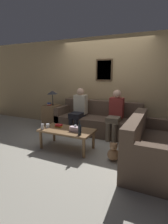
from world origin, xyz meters
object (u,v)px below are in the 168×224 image
Objects in this scene: teddy_bear at (113,153)px; couch_side at (150,149)px; drinking_glass at (48,126)px; coffee_table at (67,132)px; couch_main at (98,122)px; wine_bottle at (80,130)px; person_right at (115,112)px; person_left at (79,109)px.

couch_side is at bearing 8.85° from teddy_bear.
coffee_table is at bearing 6.97° from drinking_glass.
couch_main is 1.48m from wine_bottle.
wine_bottle reaches higher than coffee_table.
coffee_table is 1.35m from person_right.
wine_bottle is at bearing -105.33° from person_right.
drinking_glass is 0.07× the size of person_left.
teddy_bear is at bearing -75.49° from person_right.
wine_bottle reaches higher than teddy_bear.
couch_main reaches higher than drinking_glass.
drinking_glass is at bearing 91.46° from couch_side.
person_right is (1.21, 1.14, 0.19)m from drinking_glass.
wine_bottle is 1.33m from person_right.
teddy_bear is at bearing -41.89° from person_left.
drinking_glass reaches higher than teddy_bear.
couch_side is 2.27m from person_left.
person_left is 1.85m from teddy_bear.
person_left is at bearing -162.08° from couch_main.
wine_bottle is 0.77m from teddy_bear.
teddy_bear is (0.31, -1.19, -0.51)m from person_right.
coffee_table is 1.16m from person_left.
person_left is (-0.27, 1.09, 0.29)m from coffee_table.
couch_side reaches higher than coffee_table.
wine_bottle reaches higher than drinking_glass.
couch_main is 7.91× the size of wine_bottle.
teddy_bear is at bearing -1.63° from drinking_glass.
person_right is at bearing 55.31° from coffee_table.
person_right is at bearing 43.36° from drinking_glass.
couch_main reaches higher than coffee_table.
wine_bottle is at bearing 98.50° from couch_side.
couch_main is 0.64m from person_right.
couch_side is at bearing -40.98° from couch_main.
drinking_glass is at bearing 170.91° from wine_bottle.
couch_side is 0.66m from teddy_bear.
teddy_bear is (1.33, -1.19, -0.51)m from person_left.
person_left reaches higher than wine_bottle.
couch_side reaches higher than teddy_bear.
wine_bottle is 0.24× the size of person_left.
coffee_table is 0.95× the size of person_right.
coffee_table is (-0.24, -1.26, 0.06)m from couch_main.
couch_main reaches higher than teddy_bear.
couch_main is 6.41× the size of teddy_bear.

